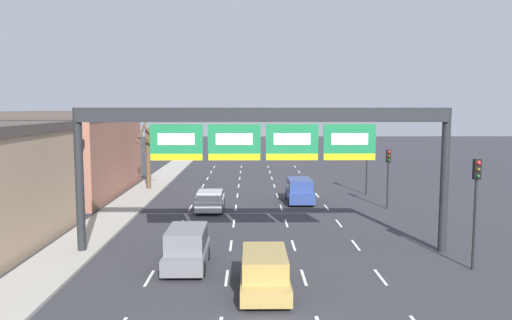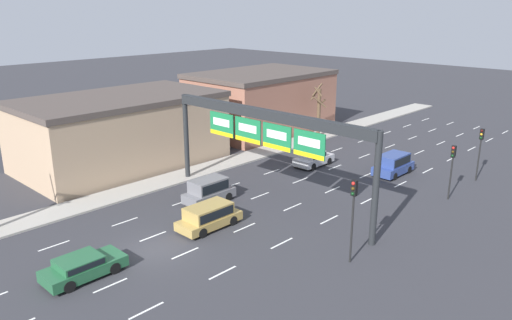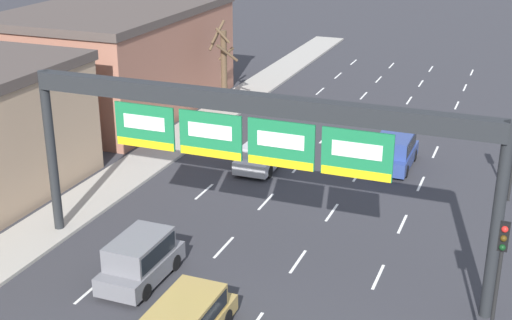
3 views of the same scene
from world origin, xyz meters
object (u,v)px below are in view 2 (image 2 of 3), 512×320
at_px(car_green, 82,266).
at_px(traffic_light_far_end, 353,205).
at_px(sign_gantry, 265,127).
at_px(car_silver, 313,158).
at_px(suv_gold, 209,215).
at_px(tree_bare_second, 319,109).
at_px(traffic_light_mid_block, 452,161).
at_px(suv_grey, 209,189).
at_px(suv_blue, 393,163).
at_px(traffic_light_near_gantry, 481,144).

height_order(car_green, traffic_light_far_end, traffic_light_far_end).
bearing_deg(sign_gantry, car_silver, 108.40).
height_order(suv_gold, tree_bare_second, tree_bare_second).
bearing_deg(traffic_light_mid_block, sign_gantry, -130.77).
bearing_deg(traffic_light_far_end, traffic_light_mid_block, 90.46).
distance_m(car_green, suv_grey, 12.40).
bearing_deg(suv_gold, sign_gantry, 89.14).
relative_size(suv_grey, traffic_light_far_end, 0.79).
distance_m(sign_gantry, car_silver, 12.06).
height_order(car_green, traffic_light_mid_block, traffic_light_mid_block).
xyz_separation_m(car_silver, traffic_light_far_end, (12.77, -13.12, 2.79)).
bearing_deg(suv_blue, traffic_light_near_gantry, 30.03).
relative_size(car_silver, traffic_light_mid_block, 0.94).
bearing_deg(tree_bare_second, suv_gold, -68.82).
bearing_deg(suv_gold, suv_blue, 80.01).
bearing_deg(tree_bare_second, suv_blue, -25.13).
xyz_separation_m(car_silver, traffic_light_near_gantry, (12.52, 6.24, 2.47)).
bearing_deg(suv_grey, sign_gantry, 33.96).
bearing_deg(sign_gantry, suv_blue, 76.40).
height_order(traffic_light_near_gantry, traffic_light_far_end, traffic_light_far_end).
distance_m(sign_gantry, car_green, 15.26).
bearing_deg(traffic_light_far_end, tree_bare_second, 130.78).
bearing_deg(suv_grey, traffic_light_mid_block, 45.73).
distance_m(car_green, traffic_light_mid_block, 26.82).
height_order(car_green, suv_gold, suv_gold).
bearing_deg(traffic_light_near_gantry, tree_bare_second, 172.23).
distance_m(suv_grey, tree_bare_second, 22.39).
bearing_deg(sign_gantry, suv_gold, -90.86).
height_order(car_silver, traffic_light_mid_block, traffic_light_mid_block).
bearing_deg(suv_gold, suv_grey, 139.03).
height_order(sign_gantry, suv_gold, sign_gantry).
bearing_deg(car_green, tree_bare_second, 105.69).
xyz_separation_m(traffic_light_near_gantry, tree_bare_second, (-18.64, 2.54, 0.04)).
relative_size(suv_gold, traffic_light_far_end, 0.89).
distance_m(car_silver, tree_bare_second, 10.99).
relative_size(suv_gold, traffic_light_mid_block, 1.05).
relative_size(sign_gantry, tree_bare_second, 3.15).
bearing_deg(suv_blue, traffic_light_far_end, -68.84).
height_order(traffic_light_mid_block, tree_bare_second, tree_bare_second).
bearing_deg(suv_grey, traffic_light_near_gantry, 56.32).
relative_size(suv_blue, car_silver, 1.06).
relative_size(car_silver, car_green, 0.91).
distance_m(traffic_light_near_gantry, traffic_light_far_end, 19.36).
relative_size(traffic_light_mid_block, tree_bare_second, 0.72).
distance_m(traffic_light_mid_block, tree_bare_second, 20.56).
distance_m(traffic_light_near_gantry, traffic_light_mid_block, 5.84).
xyz_separation_m(suv_gold, traffic_light_mid_block, (9.31, 16.05, 2.16)).
distance_m(suv_gold, traffic_light_near_gantry, 23.84).
distance_m(traffic_light_mid_block, traffic_light_far_end, 13.53).
xyz_separation_m(suv_blue, suv_grey, (-6.68, -15.48, 0.00)).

